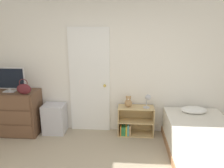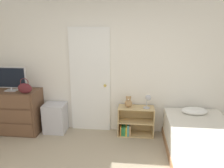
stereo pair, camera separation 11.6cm
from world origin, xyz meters
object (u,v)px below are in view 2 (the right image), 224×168
tv (10,78)px  handbag (25,88)px  dresser (18,111)px  bookshelf (133,123)px  bed (204,147)px  storage_bin (55,118)px  teddy_bear (128,102)px  desk_lamp (148,99)px

tv → handbag: 0.40m
dresser → bookshelf: (2.28, 0.11, -0.19)m
handbag → bed: bearing=-10.2°
storage_bin → teddy_bear: 1.50m
handbag → teddy_bear: 1.93m
dresser → desk_lamp: size_ratio=3.31×
tv → teddy_bear: 2.29m
dresser → bookshelf: 2.29m
handbag → bookshelf: 2.14m
handbag → storage_bin: 0.84m
desk_lamp → bed: bearing=-43.2°
storage_bin → bed: bed is taller
desk_lamp → bookshelf: bearing=168.8°
dresser → tv: (-0.06, -0.02, 0.67)m
storage_bin → desk_lamp: bearing=-0.5°
teddy_bear → tv: bearing=-176.9°
handbag → bed: size_ratio=0.15×
storage_bin → desk_lamp: (1.81, -0.01, 0.47)m
tv → storage_bin: size_ratio=1.07×
bookshelf → bed: size_ratio=0.35×
bed → handbag: bearing=169.8°
teddy_bear → bed: (1.19, -0.82, -0.39)m
dresser → bed: dresser is taller
bed → bookshelf: bearing=142.7°
bookshelf → bed: bearing=-37.3°
storage_bin → bed: size_ratio=0.30×
tv → desk_lamp: (2.60, 0.08, -0.35)m
desk_lamp → bed: desk_lamp is taller
teddy_bear → handbag: bearing=-172.0°
tv → desk_lamp: size_ratio=2.31×
bookshelf → bed: (1.09, -0.83, 0.03)m
handbag → bookshelf: bearing=7.8°
tv → bookshelf: 2.50m
dresser → storage_bin: bearing=5.8°
dresser → desk_lamp: bearing=1.3°
tv → bed: size_ratio=0.32×
teddy_bear → bed: bearing=-34.6°
desk_lamp → handbag: bearing=-174.4°
dresser → bed: bearing=-12.0°
dresser → handbag: bearing=-29.4°
handbag → desk_lamp: size_ratio=1.07×
bookshelf → dresser: bearing=-177.2°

